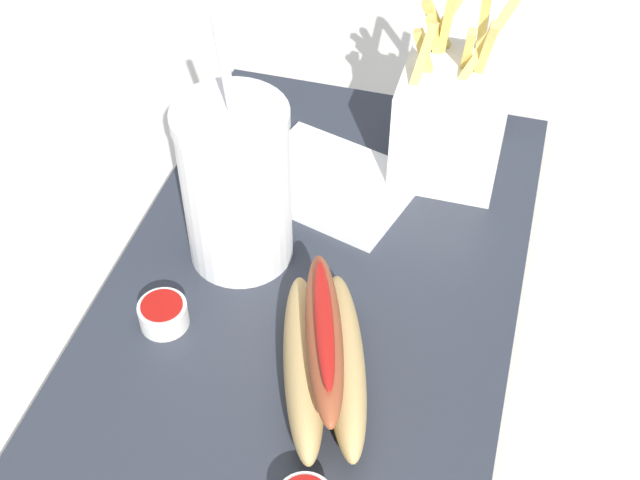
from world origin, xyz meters
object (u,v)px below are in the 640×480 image
soda_cup (235,188)px  hot_dog_1 (324,357)px  fries_basket (453,116)px  napkin_stack (332,183)px  ketchup_cup_3 (163,313)px  ketchup_cup_1 (267,109)px

soda_cup → hot_dog_1: size_ratio=1.31×
fries_basket → napkin_stack: (-0.06, 0.09, -0.05)m
fries_basket → hot_dog_1: fries_basket is taller
soda_cup → hot_dog_1: soda_cup is taller
ketchup_cup_3 → ketchup_cup_1: bearing=0.9°
fries_basket → hot_dog_1: size_ratio=1.05×
soda_cup → fries_basket: size_ratio=1.24×
ketchup_cup_3 → hot_dog_1: bearing=-97.7°
fries_basket → ketchup_cup_3: (-0.23, 0.17, -0.04)m
napkin_stack → fries_basket: bearing=-57.3°
hot_dog_1 → napkin_stack: 0.20m
soda_cup → ketchup_cup_3: 0.10m
napkin_stack → hot_dog_1: bearing=-166.4°
soda_cup → fries_basket: bearing=-41.9°
hot_dog_1 → soda_cup: bearing=44.1°
soda_cup → ketchup_cup_1: soda_cup is taller
napkin_stack → ketchup_cup_3: bearing=156.2°
fries_basket → ketchup_cup_3: size_ratio=4.77×
fries_basket → ketchup_cup_3: fries_basket is taller
fries_basket → ketchup_cup_1: bearing=84.0°
ketchup_cup_1 → ketchup_cup_3: bearing=-179.1°
fries_basket → soda_cup: bearing=138.1°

